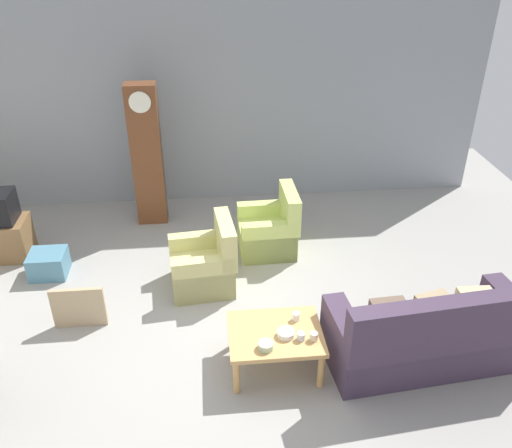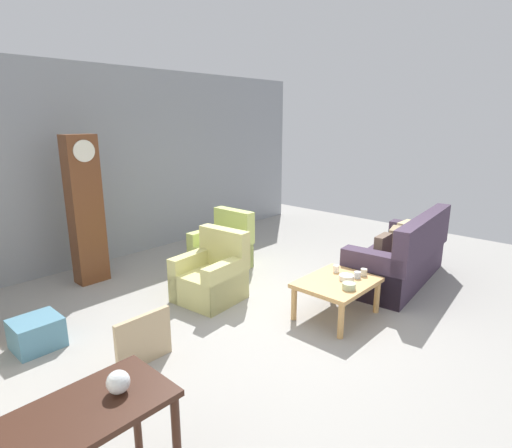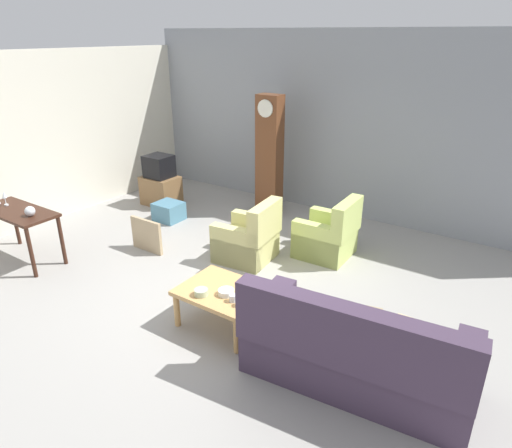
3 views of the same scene
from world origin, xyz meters
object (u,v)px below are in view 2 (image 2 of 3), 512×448
at_px(storage_box_blue, 37,333).
at_px(bowl_white_stacked, 346,277).
at_px(cup_white_porcelain, 336,269).
at_px(framed_picture_leaning, 144,340).
at_px(bowl_shallow_green, 349,286).
at_px(coffee_table_wood, 337,286).
at_px(cup_cream_tall, 364,272).
at_px(armchair_olive_far, 223,249).
at_px(glass_dome_cloche, 118,382).
at_px(cup_blue_rimmed, 357,275).
at_px(grandfather_clock, 85,210).
at_px(couch_floral, 401,258).
at_px(armchair_olive_near, 211,277).
at_px(console_table_dark, 57,443).

xyz_separation_m(storage_box_blue, bowl_white_stacked, (2.86, -2.01, 0.33)).
bearing_deg(bowl_white_stacked, cup_white_porcelain, 58.69).
bearing_deg(framed_picture_leaning, bowl_shallow_green, -27.98).
distance_m(coffee_table_wood, cup_cream_tall, 0.41).
relative_size(armchair_olive_far, glass_dome_cloche, 6.55).
distance_m(cup_blue_rimmed, bowl_shallow_green, 0.38).
distance_m(grandfather_clock, glass_dome_cloche, 4.00).
bearing_deg(bowl_white_stacked, couch_floral, -0.95).
distance_m(armchair_olive_near, armchair_olive_far, 1.20).
height_order(console_table_dark, grandfather_clock, grandfather_clock).
bearing_deg(cup_blue_rimmed, armchair_olive_far, 90.55).
bearing_deg(couch_floral, coffee_table_wood, 176.73).
relative_size(coffee_table_wood, grandfather_clock, 0.45).
height_order(console_table_dark, cup_cream_tall, console_table_dark).
bearing_deg(bowl_shallow_green, armchair_olive_near, 108.40).
relative_size(armchair_olive_near, framed_picture_leaning, 1.53).
bearing_deg(cup_cream_tall, grandfather_clock, 118.32).
bearing_deg(console_table_dark, armchair_olive_far, 35.73).
bearing_deg(couch_floral, bowl_white_stacked, 179.05).
relative_size(cup_blue_rimmed, cup_cream_tall, 0.95).
relative_size(armchair_olive_far, cup_blue_rimmed, 11.01).
distance_m(cup_white_porcelain, bowl_white_stacked, 0.27).
relative_size(console_table_dark, grandfather_clock, 0.60).
bearing_deg(bowl_shallow_green, cup_white_porcelain, 47.40).
relative_size(storage_box_blue, cup_cream_tall, 5.33).
bearing_deg(armchair_olive_far, grandfather_clock, 148.96).
distance_m(couch_floral, cup_blue_rimmed, 1.39).
bearing_deg(console_table_dark, storage_box_blue, 73.69).
bearing_deg(cup_blue_rimmed, grandfather_clock, 116.80).
relative_size(console_table_dark, glass_dome_cloche, 9.25).
bearing_deg(glass_dome_cloche, armchair_olive_far, 38.83).
height_order(framed_picture_leaning, cup_blue_rimmed, cup_blue_rimmed).
relative_size(cup_blue_rimmed, bowl_white_stacked, 0.47).
bearing_deg(cup_blue_rimmed, bowl_shallow_green, -165.48).
height_order(coffee_table_wood, cup_cream_tall, cup_cream_tall).
distance_m(couch_floral, armchair_olive_far, 2.75).
height_order(armchair_olive_near, console_table_dark, armchair_olive_near).
distance_m(storage_box_blue, cup_blue_rimmed, 3.67).
bearing_deg(grandfather_clock, bowl_shallow_green, -68.79).
relative_size(armchair_olive_near, console_table_dark, 0.71).
height_order(grandfather_clock, framed_picture_leaning, grandfather_clock).
xyz_separation_m(framed_picture_leaning, storage_box_blue, (-0.61, 1.10, -0.10)).
distance_m(armchair_olive_far, bowl_shallow_green, 2.53).
height_order(armchair_olive_near, framed_picture_leaning, armchair_olive_near).
distance_m(storage_box_blue, glass_dome_cloche, 2.44).
relative_size(armchair_olive_near, armchair_olive_far, 1.00).
bearing_deg(framed_picture_leaning, storage_box_blue, 119.03).
bearing_deg(cup_cream_tall, framed_picture_leaning, 158.31).
bearing_deg(bowl_white_stacked, cup_blue_rimmed, -25.24).
height_order(armchair_olive_far, cup_blue_rimmed, armchair_olive_far).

